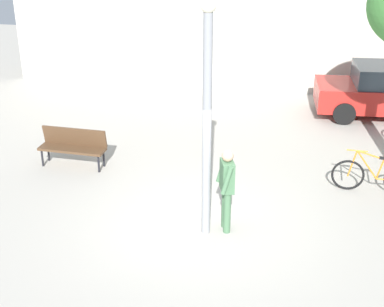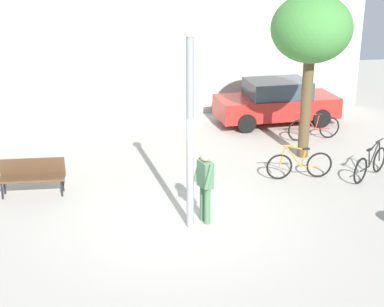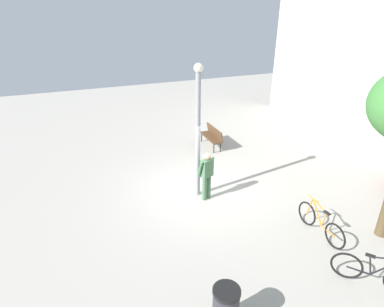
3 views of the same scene
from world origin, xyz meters
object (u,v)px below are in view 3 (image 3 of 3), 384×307
at_px(park_bench, 212,135).
at_px(lamppost, 198,128).
at_px(bicycle_orange, 320,223).
at_px(bicycle_black, 374,273).
at_px(person_by_lamppost, 207,173).

bearing_deg(park_bench, lamppost, -33.50).
height_order(bicycle_orange, bicycle_black, same).
height_order(lamppost, person_by_lamppost, lamppost).
relative_size(lamppost, bicycle_orange, 2.44).
height_order(lamppost, bicycle_black, lamppost).
height_order(person_by_lamppost, bicycle_black, person_by_lamppost).
bearing_deg(lamppost, bicycle_black, 20.96).
distance_m(lamppost, bicycle_orange, 4.50).
bearing_deg(bicycle_black, bicycle_orange, 172.48).
distance_m(person_by_lamppost, park_bench, 4.55).
height_order(lamppost, park_bench, lamppost).
xyz_separation_m(lamppost, park_bench, (-3.59, 2.38, -1.89)).
height_order(park_bench, bicycle_black, bicycle_black).
bearing_deg(lamppost, park_bench, 146.50).
distance_m(person_by_lamppost, bicycle_black, 5.23).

